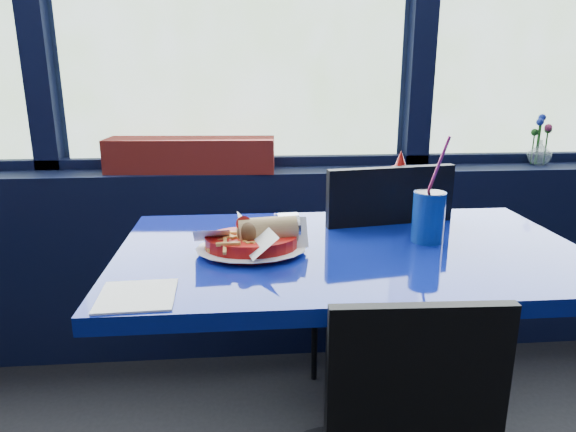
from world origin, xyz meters
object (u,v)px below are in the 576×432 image
Objects in this scene: food_basket at (254,240)px; ketchup_bottle at (399,188)px; chair_near_back at (382,276)px; flower_vase at (540,149)px; planter_box at (191,155)px; near_table at (348,311)px; soda_cup at (428,216)px.

food_basket is 0.54m from ketchup_bottle.
flower_vase is at bearing -155.82° from chair_near_back.
food_basket is (0.23, -0.86, -0.08)m from planter_box.
soda_cup is (0.21, 0.03, 0.25)m from near_table.
ketchup_bottle is (0.20, 0.27, 0.28)m from near_table.
ketchup_bottle is (-0.80, -0.60, -0.02)m from flower_vase.
chair_near_back reaches higher than food_basket.
near_table is at bearing 20.99° from food_basket.
planter_box is at bearing 130.90° from soda_cup.
food_basket is at bearing -175.84° from near_table.
planter_box is 3.11× the size of flower_vase.
soda_cup is at bearing -87.60° from ketchup_bottle.
food_basket is (-0.43, -0.34, 0.25)m from chair_near_back.
planter_box reaches higher than chair_near_back.
ketchup_bottle is (0.69, -0.57, -0.02)m from planter_box.
ketchup_bottle reaches higher than food_basket.
flower_vase reaches higher than food_basket.
planter_box is at bearing 140.47° from ketchup_bottle.
soda_cup is at bearing 87.71° from chair_near_back.
ketchup_bottle is (0.03, -0.05, 0.31)m from chair_near_back.
flower_vase is (0.83, 0.55, 0.34)m from chair_near_back.
chair_near_back is at bearing 96.97° from soda_cup.
near_table is at bearing -139.28° from flower_vase.
soda_cup reaches higher than near_table.
planter_box is 0.89m from food_basket.
flower_vase is 1.00m from ketchup_bottle.
soda_cup is at bearing -133.50° from flower_vase.
soda_cup reaches higher than ketchup_bottle.
soda_cup reaches higher than flower_vase.
soda_cup is (0.04, -0.29, 0.29)m from chair_near_back.
flower_vase is at bearing 40.72° from near_table.
flower_vase is 1.02× the size of ketchup_bottle.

